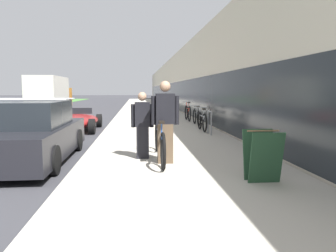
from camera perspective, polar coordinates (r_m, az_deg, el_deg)
The scene contains 13 objects.
sidewalk_slab at distance 25.61m, azimuth -3.33°, elevation 2.59°, with size 4.52×70.00×0.11m.
storefront_facade at distance 34.55m, azimuth 8.41°, elevation 7.30°, with size 10.01×70.00×4.73m.
tandem_bicycle at distance 7.46m, azimuth -1.49°, elevation -2.79°, with size 0.52×2.80×0.95m.
person_rider at distance 7.05m, azimuth -0.50°, elevation 0.69°, with size 0.60×0.24×1.77m.
person_bystander at distance 7.57m, azimuth -4.48°, elevation 0.14°, with size 0.52×0.20×1.53m.
bike_rack_hoop at distance 11.79m, azimuth 7.26°, elevation 1.04°, with size 0.05×0.60×0.84m.
cruiser_bike_nearest at distance 12.77m, azimuth 5.96°, elevation 0.86°, with size 0.52×1.68×0.90m.
cruiser_bike_middle at distance 14.89m, azimuth 5.01°, elevation 1.59°, with size 0.52×1.78×0.87m.
cruiser_bike_farthest at distance 17.02m, azimuth 3.47°, elevation 2.31°, with size 0.52×1.78×0.98m.
sandwich_board_sign at distance 5.90m, azimuth 16.12°, elevation -4.97°, with size 0.56×0.56×0.90m.
parked_sedan_curbside at distance 8.36m, azimuth -22.81°, elevation -1.34°, with size 1.90×4.47×1.50m.
vintage_roadster_curbside at distance 14.21m, azimuth -15.77°, elevation 0.82°, with size 1.87×4.23×0.93m.
moving_truck at distance 29.35m, azimuth -19.84°, elevation 5.37°, with size 2.34×7.30×2.80m.
Camera 1 is at (5.01, -4.54, 1.69)m, focal length 35.00 mm.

